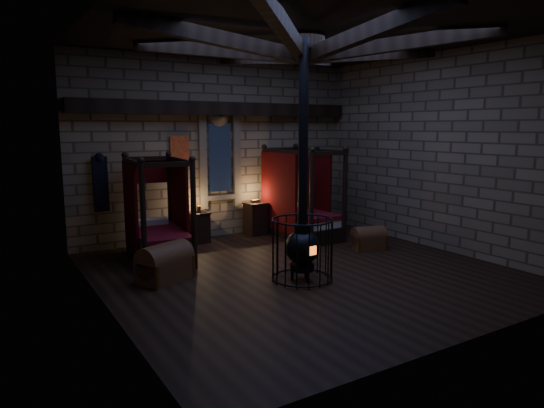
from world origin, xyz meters
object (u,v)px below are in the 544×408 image
bed_left (158,234)px  bed_right (300,215)px  trunk_right (369,239)px  stove (302,244)px  trunk_left (165,264)px

bed_left → bed_right: (3.59, 0.18, 0.02)m
trunk_right → stove: 2.71m
bed_left → trunk_right: bearing=-15.4°
bed_left → trunk_left: (-0.36, -1.43, -0.20)m
stove → trunk_left: bearing=147.3°
bed_left → trunk_left: bed_left is taller
bed_right → trunk_right: 1.91m
trunk_left → trunk_right: size_ratio=1.35×
bed_right → trunk_right: bed_right is taller
bed_right → stove: stove is taller
bed_right → stove: bearing=-126.1°
trunk_right → bed_right: bearing=121.6°
bed_left → trunk_left: bearing=-98.2°
bed_right → trunk_left: (-3.96, -1.61, -0.22)m
trunk_left → trunk_right: trunk_left is taller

